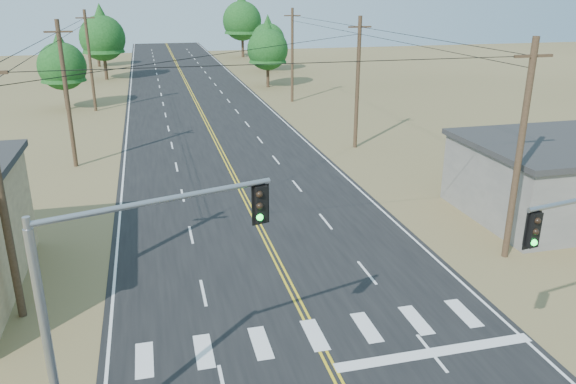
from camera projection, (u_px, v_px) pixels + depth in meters
name	position (u px, v px, depth m)	size (l,w,h in m)	color
road	(227.00, 163.00, 40.36)	(15.00, 200.00, 0.02)	black
utility_pole_left_near	(0.00, 190.00, 19.81)	(1.80, 0.30, 10.00)	#4C3826
utility_pole_left_mid	(67.00, 94.00, 38.06)	(1.80, 0.30, 10.00)	#4C3826
utility_pole_left_far	(90.00, 60.00, 56.30)	(1.80, 0.30, 10.00)	#4C3826
utility_pole_right_near	(520.00, 151.00, 24.60)	(1.80, 0.30, 10.00)	#4C3826
utility_pole_right_mid	(358.00, 82.00, 42.85)	(1.80, 0.30, 10.00)	#4C3826
utility_pole_right_far	(292.00, 55.00, 61.10)	(1.80, 0.30, 10.00)	#4C3826
signal_mast_left	(118.00, 286.00, 14.05)	(6.03, 1.95, 7.04)	gray
tree_left_near	(61.00, 61.00, 57.14)	(4.84, 4.84, 8.06)	#3F2D1E
tree_left_mid	(102.00, 33.00, 76.17)	(6.11, 6.11, 10.18)	#3F2D1E
tree_left_far	(96.00, 37.00, 89.98)	(4.58, 4.58, 7.63)	#3F2D1E
tree_right_near	(267.00, 45.00, 70.43)	(5.15, 5.15, 8.58)	#3F2D1E
tree_right_mid	(268.00, 37.00, 84.55)	(5.04, 5.04, 8.40)	#3F2D1E
tree_right_far	(242.00, 17.00, 102.15)	(7.04, 7.04, 11.73)	#3F2D1E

